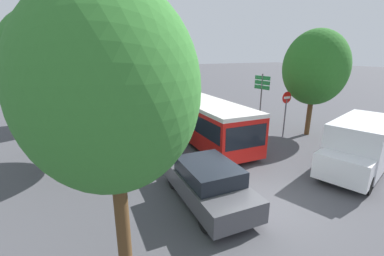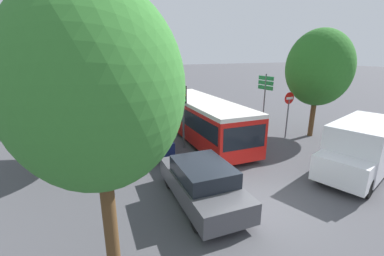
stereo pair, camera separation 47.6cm
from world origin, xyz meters
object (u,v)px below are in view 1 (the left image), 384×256
object	(u,v)px
city_bus_rear	(87,78)
tree_left_mid	(64,67)
queued_car_silver	(121,112)
tree_left_far	(68,59)
traffic_light	(183,103)
tree_right_near	(316,70)
direction_sign_post	(262,88)
tree_left_near	(111,90)
queued_car_graphite	(208,182)
queued_car_green	(109,99)
white_van	(361,145)
articulated_bus	(179,106)
queued_car_navy	(147,137)
no_entry_sign	(286,107)

from	to	relation	value
city_bus_rear	tree_left_mid	world-z (taller)	tree_left_mid
queued_car_silver	tree_left_far	bearing A→B (deg)	80.22
traffic_light	tree_right_near	xyz separation A→B (m)	(8.09, -1.50, 1.58)
direction_sign_post	tree_left_near	bearing A→B (deg)	31.68
queued_car_silver	queued_car_graphite	bearing A→B (deg)	-175.79
queued_car_green	white_van	world-z (taller)	white_van
articulated_bus	tree_left_mid	size ratio (longest dim) A/B	2.33
queued_car_green	tree_left_mid	bearing A→B (deg)	166.99
white_van	tree_left_far	size ratio (longest dim) A/B	0.73
white_van	queued_car_graphite	bearing A→B (deg)	-24.43
queued_car_graphite	tree_left_near	distance (m)	5.20
queued_car_navy	no_entry_sign	distance (m)	8.49
city_bus_rear	traffic_light	distance (m)	29.05
tree_left_far	no_entry_sign	bearing A→B (deg)	-39.62
no_entry_sign	tree_left_far	xyz separation A→B (m)	(-11.19, 9.27, 2.76)
traffic_light	queued_car_silver	bearing A→B (deg)	-155.52
direction_sign_post	tree_left_far	xyz separation A→B (m)	(-12.35, 5.82, 2.06)
queued_car_navy	tree_left_mid	size ratio (longest dim) A/B	0.61
city_bus_rear	queued_car_green	distance (m)	15.48
direction_sign_post	tree_left_mid	xyz separation A→B (m)	(-12.90, -1.89, 1.92)
articulated_bus	tree_left_near	world-z (taller)	tree_left_near
traffic_light	queued_car_graphite	bearing A→B (deg)	-5.67
traffic_light	tree_left_mid	world-z (taller)	tree_left_mid
queued_car_navy	tree_left_near	bearing A→B (deg)	161.96
tree_left_mid	tree_left_far	distance (m)	7.73
tree_left_mid	city_bus_rear	bearing A→B (deg)	82.65
queued_car_graphite	queued_car_green	bearing A→B (deg)	3.30
city_bus_rear	white_van	bearing A→B (deg)	-168.66
direction_sign_post	tree_left_mid	size ratio (longest dim) A/B	0.51
queued_car_silver	queued_car_green	bearing A→B (deg)	1.41
queued_car_navy	white_van	xyz separation A→B (m)	(7.42, -6.70, 0.51)
traffic_light	tree_left_near	distance (m)	8.70
queued_car_navy	queued_car_silver	size ratio (longest dim) A/B	0.99
white_van	tree_left_mid	bearing A→B (deg)	-47.83
traffic_light	tree_left_near	world-z (taller)	tree_left_near
queued_car_navy	queued_car_silver	bearing A→B (deg)	2.17
tree_left_mid	tree_left_far	bearing A→B (deg)	85.91
city_bus_rear	no_entry_sign	size ratio (longest dim) A/B	4.13
traffic_light	tree_left_far	distance (m)	9.72
city_bus_rear	tree_left_far	distance (m)	21.30
tree_left_far	tree_left_near	bearing A→B (deg)	-90.12
articulated_bus	queued_car_silver	xyz separation A→B (m)	(-3.52, 2.98, -0.66)
white_van	no_entry_sign	distance (m)	5.15
no_entry_sign	queued_car_green	bearing A→B (deg)	-151.77
queued_car_graphite	direction_sign_post	world-z (taller)	direction_sign_post
queued_car_silver	tree_left_far	size ratio (longest dim) A/B	0.59
queued_car_navy	traffic_light	distance (m)	2.65
direction_sign_post	tree_right_near	xyz separation A→B (m)	(0.58, -3.84, 1.51)
no_entry_sign	queued_car_graphite	bearing A→B (deg)	-62.87
queued_car_green	tree_left_far	bearing A→B (deg)	151.65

